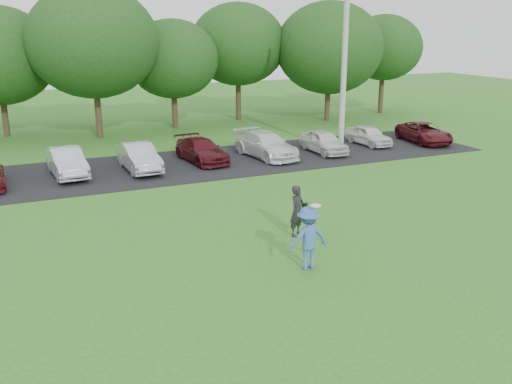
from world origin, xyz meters
The scene contains 7 objects.
ground centered at (0.00, 0.00, 0.00)m, with size 100.00×100.00×0.00m, color #2E6A1E.
parking_lot centered at (0.00, 13.00, 0.01)m, with size 32.00×6.50×0.03m, color black.
utility_pole centered at (8.90, 12.50, 4.88)m, with size 0.28×0.28×9.76m, color #ABABA5.
frisbee_player centered at (0.06, 0.18, 0.89)m, with size 1.17×0.75×1.90m.
camera_bystander centered at (0.99, 2.54, 0.82)m, with size 0.71×0.64×1.64m.
parked_cars centered at (0.36, 12.94, 0.60)m, with size 30.95×4.73×1.23m.
tree_row centered at (1.51, 22.76, 4.91)m, with size 42.39×9.85×8.64m.
Camera 1 is at (-7.13, -12.46, 6.47)m, focal length 40.00 mm.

